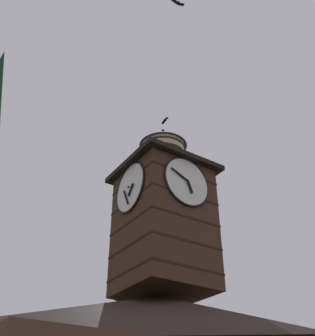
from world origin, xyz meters
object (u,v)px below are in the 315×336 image
Objects in this scene: flying_bird_high at (165,120)px; flying_bird_low at (178,3)px; clock_tower at (164,214)px; moon at (95,317)px.

flying_bird_low is (3.35, 6.08, 1.83)m from flying_bird_high.
clock_tower is at bearing 50.77° from flying_bird_high.
clock_tower is 6.45× the size of moon.
clock_tower is at bearing -115.89° from flying_bird_low.
moon is (-17.76, -44.76, 5.86)m from clock_tower.
flying_bird_high reaches higher than moon.
moon is 46.68m from flying_bird_high.
moon is 53.63m from flying_bird_low.
moon is at bearing -112.07° from flying_bird_low.
moon is 1.96× the size of flying_bird_low.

